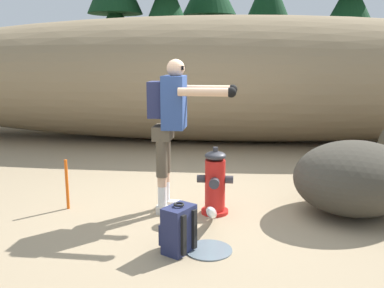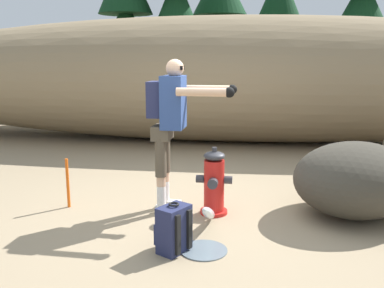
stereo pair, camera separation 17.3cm
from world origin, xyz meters
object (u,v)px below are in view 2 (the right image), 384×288
at_px(fire_hydrant, 214,183).
at_px(utility_worker, 172,117).
at_px(survey_stake, 68,183).
at_px(boulder_large, 356,179).
at_px(spare_backpack, 174,229).

height_order(fire_hydrant, utility_worker, utility_worker).
height_order(fire_hydrant, survey_stake, fire_hydrant).
relative_size(fire_hydrant, boulder_large, 0.54).
distance_m(boulder_large, survey_stake, 3.35).
bearing_deg(fire_hydrant, utility_worker, 178.52).
xyz_separation_m(utility_worker, survey_stake, (-1.26, -0.06, -0.82)).
height_order(utility_worker, spare_backpack, utility_worker).
bearing_deg(spare_backpack, survey_stake, -4.14).
height_order(utility_worker, survey_stake, utility_worker).
xyz_separation_m(fire_hydrant, utility_worker, (-0.49, 0.01, 0.76)).
bearing_deg(survey_stake, boulder_large, 4.07).
xyz_separation_m(fire_hydrant, spare_backpack, (-0.28, -1.02, -0.14)).
distance_m(fire_hydrant, spare_backpack, 1.07).
bearing_deg(spare_backpack, fire_hydrant, -75.68).
distance_m(utility_worker, survey_stake, 1.50).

